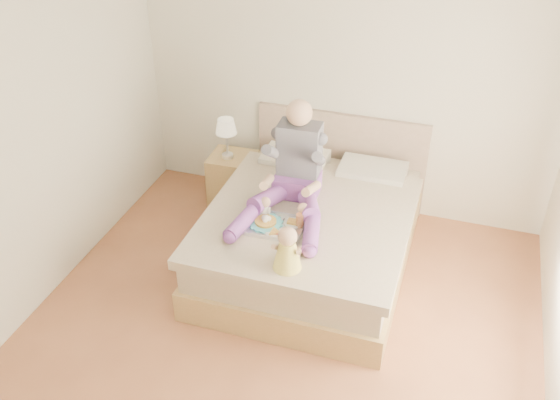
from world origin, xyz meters
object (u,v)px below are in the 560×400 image
(bed, at_px, (313,230))
(baby, at_px, (288,251))
(adult, at_px, (293,175))
(tray, at_px, (277,224))
(nightstand, at_px, (234,180))

(bed, bearing_deg, baby, -87.41)
(adult, bearing_deg, baby, -77.48)
(tray, bearing_deg, adult, 86.40)
(adult, distance_m, tray, 0.47)
(nightstand, height_order, adult, adult)
(baby, bearing_deg, adult, 105.23)
(nightstand, bearing_deg, adult, -40.47)
(tray, distance_m, baby, 0.53)
(adult, bearing_deg, bed, 8.31)
(nightstand, distance_m, tray, 1.40)
(nightstand, xyz_separation_m, baby, (1.06, -1.53, 0.48))
(nightstand, relative_size, adult, 0.50)
(nightstand, height_order, baby, baby)
(bed, xyz_separation_m, adult, (-0.18, -0.03, 0.56))
(nightstand, relative_size, baby, 1.52)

